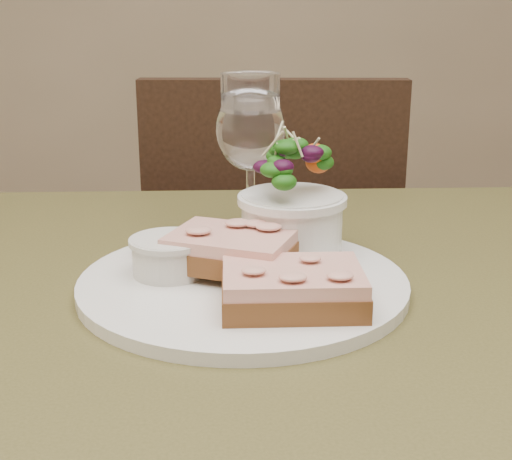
{
  "coord_description": "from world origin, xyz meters",
  "views": [
    {
      "loc": [
        -0.04,
        -0.61,
        1.01
      ],
      "look_at": [
        -0.02,
        0.01,
        0.81
      ],
      "focal_mm": 50.0,
      "sensor_mm": 36.0,
      "label": 1
    }
  ],
  "objects_px": {
    "dinner_plate": "(243,283)",
    "wine_glass": "(250,135)",
    "sandwich_front": "(293,288)",
    "ramekin": "(169,254)",
    "salad_bowl": "(292,196)",
    "cafe_table": "(273,392)",
    "sandwich_back": "(231,250)",
    "chair_far": "(270,375)"
  },
  "relations": [
    {
      "from": "sandwich_front",
      "to": "salad_bowl",
      "type": "relative_size",
      "value": 0.95
    },
    {
      "from": "cafe_table",
      "to": "wine_glass",
      "type": "relative_size",
      "value": 4.57
    },
    {
      "from": "sandwich_back",
      "to": "ramekin",
      "type": "bearing_deg",
      "value": -158.2
    },
    {
      "from": "dinner_plate",
      "to": "wine_glass",
      "type": "relative_size",
      "value": 1.77
    },
    {
      "from": "cafe_table",
      "to": "ramekin",
      "type": "distance_m",
      "value": 0.17
    },
    {
      "from": "ramekin",
      "to": "sandwich_front",
      "type": "bearing_deg",
      "value": -36.08
    },
    {
      "from": "sandwich_front",
      "to": "cafe_table",
      "type": "bearing_deg",
      "value": 103.69
    },
    {
      "from": "cafe_table",
      "to": "chair_far",
      "type": "xyz_separation_m",
      "value": [
        0.04,
        0.67,
        -0.36
      ]
    },
    {
      "from": "cafe_table",
      "to": "chair_far",
      "type": "distance_m",
      "value": 0.76
    },
    {
      "from": "dinner_plate",
      "to": "wine_glass",
      "type": "height_order",
      "value": "wine_glass"
    },
    {
      "from": "cafe_table",
      "to": "ramekin",
      "type": "height_order",
      "value": "ramekin"
    },
    {
      "from": "sandwich_back",
      "to": "ramekin",
      "type": "relative_size",
      "value": 1.98
    },
    {
      "from": "dinner_plate",
      "to": "sandwich_front",
      "type": "height_order",
      "value": "sandwich_front"
    },
    {
      "from": "chair_far",
      "to": "ramekin",
      "type": "relative_size",
      "value": 12.9
    },
    {
      "from": "cafe_table",
      "to": "sandwich_back",
      "type": "bearing_deg",
      "value": 143.99
    },
    {
      "from": "salad_bowl",
      "to": "wine_glass",
      "type": "distance_m",
      "value": 0.1
    },
    {
      "from": "cafe_table",
      "to": "wine_glass",
      "type": "distance_m",
      "value": 0.28
    },
    {
      "from": "sandwich_front",
      "to": "wine_glass",
      "type": "relative_size",
      "value": 0.69
    },
    {
      "from": "sandwich_back",
      "to": "wine_glass",
      "type": "relative_size",
      "value": 0.79
    },
    {
      "from": "chair_far",
      "to": "salad_bowl",
      "type": "height_order",
      "value": "chair_far"
    },
    {
      "from": "cafe_table",
      "to": "sandwich_back",
      "type": "height_order",
      "value": "sandwich_back"
    },
    {
      "from": "sandwich_front",
      "to": "ramekin",
      "type": "relative_size",
      "value": 1.72
    },
    {
      "from": "chair_far",
      "to": "sandwich_back",
      "type": "relative_size",
      "value": 6.52
    },
    {
      "from": "cafe_table",
      "to": "salad_bowl",
      "type": "relative_size",
      "value": 6.3
    },
    {
      "from": "dinner_plate",
      "to": "sandwich_back",
      "type": "xyz_separation_m",
      "value": [
        -0.01,
        0.01,
        0.03
      ]
    },
    {
      "from": "wine_glass",
      "to": "dinner_plate",
      "type": "bearing_deg",
      "value": -94.92
    },
    {
      "from": "dinner_plate",
      "to": "salad_bowl",
      "type": "distance_m",
      "value": 0.11
    },
    {
      "from": "salad_bowl",
      "to": "wine_glass",
      "type": "bearing_deg",
      "value": 120.33
    },
    {
      "from": "dinner_plate",
      "to": "sandwich_back",
      "type": "distance_m",
      "value": 0.03
    },
    {
      "from": "sandwich_back",
      "to": "ramekin",
      "type": "distance_m",
      "value": 0.06
    },
    {
      "from": "cafe_table",
      "to": "ramekin",
      "type": "relative_size",
      "value": 11.47
    },
    {
      "from": "wine_glass",
      "to": "sandwich_front",
      "type": "bearing_deg",
      "value": -82.29
    },
    {
      "from": "sandwich_front",
      "to": "wine_glass",
      "type": "bearing_deg",
      "value": 97.71
    },
    {
      "from": "dinner_plate",
      "to": "wine_glass",
      "type": "xyz_separation_m",
      "value": [
        0.01,
        0.14,
        0.12
      ]
    },
    {
      "from": "ramekin",
      "to": "salad_bowl",
      "type": "relative_size",
      "value": 0.55
    },
    {
      "from": "ramekin",
      "to": "sandwich_back",
      "type": "bearing_deg",
      "value": -0.82
    },
    {
      "from": "cafe_table",
      "to": "ramekin",
      "type": "xyz_separation_m",
      "value": [
        -0.1,
        0.03,
        0.13
      ]
    },
    {
      "from": "dinner_plate",
      "to": "sandwich_back",
      "type": "height_order",
      "value": "sandwich_back"
    },
    {
      "from": "dinner_plate",
      "to": "sandwich_front",
      "type": "xyz_separation_m",
      "value": [
        0.04,
        -0.07,
        0.02
      ]
    },
    {
      "from": "ramekin",
      "to": "salad_bowl",
      "type": "bearing_deg",
      "value": 26.21
    },
    {
      "from": "dinner_plate",
      "to": "chair_far",
      "type": "bearing_deg",
      "value": 83.97
    },
    {
      "from": "sandwich_front",
      "to": "wine_glass",
      "type": "height_order",
      "value": "wine_glass"
    }
  ]
}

